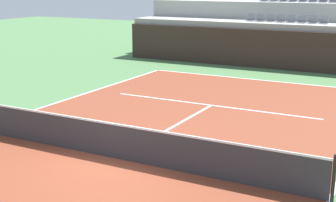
{
  "coord_description": "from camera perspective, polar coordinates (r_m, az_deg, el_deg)",
  "views": [
    {
      "loc": [
        6.84,
        -9.91,
        4.56
      ],
      "look_at": [
        0.48,
        2.0,
        1.2
      ],
      "focal_mm": 51.26,
      "sensor_mm": 36.0,
      "label": 1
    }
  ],
  "objects": [
    {
      "name": "ground_plane",
      "position": [
        12.88,
        -6.13,
        -6.85
      ],
      "size": [
        80.0,
        80.0,
        0.0
      ],
      "primitive_type": "plane",
      "color": "#477042"
    },
    {
      "name": "court_surface",
      "position": [
        12.88,
        -6.13,
        -6.83
      ],
      "size": [
        11.0,
        24.0,
        0.01
      ],
      "primitive_type": "cube",
      "color": "brown",
      "rests_on": "ground_plane"
    },
    {
      "name": "baseline_far",
      "position": [
        23.36,
        10.53,
        2.51
      ],
      "size": [
        11.0,
        0.1,
        0.0
      ],
      "primitive_type": "cube",
      "color": "white",
      "rests_on": "court_surface"
    },
    {
      "name": "sideline_right",
      "position": [
        11.0,
        18.62,
        -11.25
      ],
      "size": [
        0.1,
        24.0,
        0.0
      ],
      "primitive_type": "cube",
      "color": "white",
      "rests_on": "court_surface"
    },
    {
      "name": "service_line_far",
      "position": [
        18.27,
        5.18,
        -0.5
      ],
      "size": [
        8.26,
        0.1,
        0.0
      ],
      "primitive_type": "cube",
      "color": "white",
      "rests_on": "court_surface"
    },
    {
      "name": "centre_service_line",
      "position": [
        15.47,
        0.53,
        -3.12
      ],
      "size": [
        0.1,
        6.4,
        0.0
      ],
      "primitive_type": "cube",
      "color": "white",
      "rests_on": "court_surface"
    },
    {
      "name": "back_wall",
      "position": [
        26.38,
        12.88,
        5.94
      ],
      "size": [
        18.12,
        0.3,
        2.07
      ],
      "primitive_type": "cube",
      "color": "#33231E",
      "rests_on": "ground_plane"
    },
    {
      "name": "stands_tier_lower",
      "position": [
        27.65,
        13.66,
        6.59
      ],
      "size": [
        18.12,
        2.4,
        2.39
      ],
      "primitive_type": "cube",
      "color": "#9E9E99",
      "rests_on": "ground_plane"
    },
    {
      "name": "stands_tier_upper",
      "position": [
        29.91,
        14.9,
        8.04
      ],
      "size": [
        18.12,
        2.4,
        3.41
      ],
      "primitive_type": "cube",
      "color": "#9E9E99",
      "rests_on": "ground_plane"
    },
    {
      "name": "seating_row_lower",
      "position": [
        27.61,
        13.87,
        9.32
      ],
      "size": [
        4.49,
        0.44,
        0.44
      ],
      "color": "slate",
      "rests_on": "stands_tier_lower"
    },
    {
      "name": "seating_row_upper",
      "position": [
        29.88,
        15.17,
        11.54
      ],
      "size": [
        4.49,
        0.44,
        0.44
      ],
      "color": "slate",
      "rests_on": "stands_tier_upper"
    },
    {
      "name": "tennis_net",
      "position": [
        12.71,
        -6.18,
        -4.71
      ],
      "size": [
        11.08,
        0.08,
        1.07
      ],
      "color": "black",
      "rests_on": "court_surface"
    }
  ]
}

